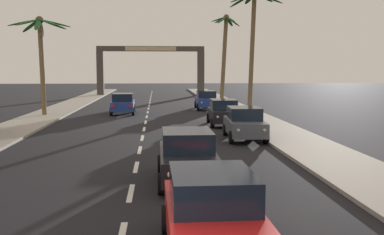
% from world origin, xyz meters
% --- Properties ---
extents(sidewalk_right, '(3.20, 110.00, 0.14)m').
position_xyz_m(sidewalk_right, '(7.80, 20.00, 0.07)').
color(sidewalk_right, '#9E998E').
rests_on(sidewalk_right, ground).
extents(sidewalk_left, '(3.20, 110.00, 0.14)m').
position_xyz_m(sidewalk_left, '(-7.80, 20.00, 0.07)').
color(sidewalk_left, '#9E998E').
rests_on(sidewalk_left, ground).
extents(lane_markings, '(4.28, 89.67, 0.01)m').
position_xyz_m(lane_markings, '(0.40, 21.07, 0.00)').
color(lane_markings, silver).
rests_on(lane_markings, ground).
extents(sedan_lead_at_stop_bar, '(1.98, 4.46, 1.68)m').
position_xyz_m(sedan_lead_at_stop_bar, '(1.87, 2.75, 0.85)').
color(sedan_lead_at_stop_bar, red).
rests_on(sedan_lead_at_stop_bar, ground).
extents(sedan_third_in_queue, '(1.95, 4.45, 1.68)m').
position_xyz_m(sedan_third_in_queue, '(1.78, 8.81, 0.85)').
color(sedan_third_in_queue, black).
rests_on(sedan_third_in_queue, ground).
extents(sedan_oncoming_far, '(2.02, 4.48, 1.68)m').
position_xyz_m(sedan_oncoming_far, '(-1.98, 32.00, 0.85)').
color(sedan_oncoming_far, navy).
rests_on(sedan_oncoming_far, ground).
extents(sedan_parked_nearest_kerb, '(2.03, 4.48, 1.68)m').
position_xyz_m(sedan_parked_nearest_kerb, '(5.13, 23.84, 0.85)').
color(sedan_parked_nearest_kerb, black).
rests_on(sedan_parked_nearest_kerb, ground).
extents(sedan_parked_mid_kerb, '(1.97, 4.46, 1.68)m').
position_xyz_m(sedan_parked_mid_kerb, '(5.27, 35.76, 0.85)').
color(sedan_parked_mid_kerb, navy).
rests_on(sedan_parked_mid_kerb, ground).
extents(sedan_parked_far_kerb, '(2.08, 4.50, 1.68)m').
position_xyz_m(sedan_parked_far_kerb, '(5.34, 17.69, 0.85)').
color(sedan_parked_far_kerb, '#4C515B').
rests_on(sedan_parked_far_kerb, ground).
extents(palm_left_third, '(4.78, 4.34, 7.64)m').
position_xyz_m(palm_left_third, '(-7.99, 30.31, 5.68)').
color(palm_left_third, brown).
rests_on(palm_left_third, ground).
extents(palm_right_third, '(4.30, 4.42, 9.70)m').
position_xyz_m(palm_right_third, '(8.20, 29.49, 6.98)').
color(palm_right_third, brown).
rests_on(palm_right_third, ground).
extents(palm_right_farthest, '(3.23, 3.08, 9.31)m').
position_xyz_m(palm_right_farthest, '(7.90, 42.48, 5.94)').
color(palm_right_farthest, brown).
rests_on(palm_right_farthest, ground).
extents(town_gateway_arch, '(14.61, 0.90, 6.72)m').
position_xyz_m(town_gateway_arch, '(0.00, 57.74, 4.35)').
color(town_gateway_arch, '#423D38').
rests_on(town_gateway_arch, ground).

